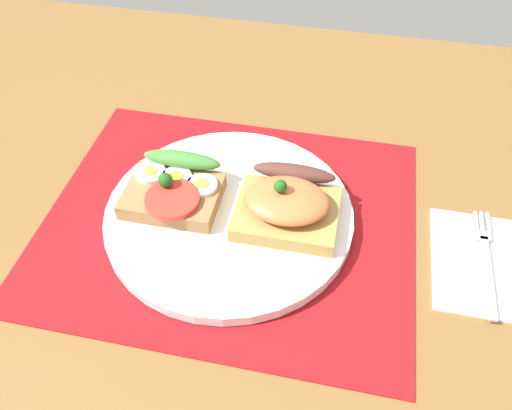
% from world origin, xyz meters
% --- Properties ---
extents(ground_plane, '(1.20, 0.90, 0.03)m').
position_xyz_m(ground_plane, '(0.00, 0.00, -0.02)').
color(ground_plane, brown).
extents(placemat, '(0.40, 0.34, 0.00)m').
position_xyz_m(placemat, '(0.00, 0.00, 0.00)').
color(placemat, maroon).
rests_on(placemat, ground_plane).
extents(plate, '(0.27, 0.27, 0.01)m').
position_xyz_m(plate, '(0.00, 0.00, 0.01)').
color(plate, white).
rests_on(plate, placemat).
extents(sandwich_egg_tomato, '(0.10, 0.10, 0.04)m').
position_xyz_m(sandwich_egg_tomato, '(-0.06, 0.00, 0.03)').
color(sandwich_egg_tomato, '#986A3F').
rests_on(sandwich_egg_tomato, plate).
extents(sandwich_salmon, '(0.11, 0.10, 0.06)m').
position_xyz_m(sandwich_salmon, '(0.06, 0.01, 0.04)').
color(sandwich_salmon, '#A68744').
rests_on(sandwich_salmon, plate).
extents(napkin, '(0.12, 0.13, 0.01)m').
position_xyz_m(napkin, '(0.28, -0.01, 0.00)').
color(napkin, white).
rests_on(napkin, ground_plane).
extents(fork, '(0.02, 0.14, 0.00)m').
position_xyz_m(fork, '(0.27, -0.00, 0.01)').
color(fork, '#B7B7BC').
rests_on(fork, napkin).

